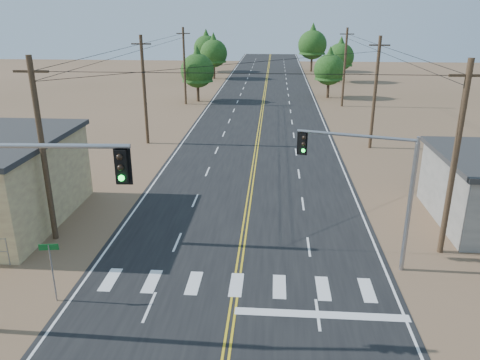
{
  "coord_description": "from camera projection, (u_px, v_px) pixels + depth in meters",
  "views": [
    {
      "loc": [
        1.56,
        -10.7,
        12.05
      ],
      "look_at": [
        -0.18,
        12.72,
        3.5
      ],
      "focal_mm": 35.0,
      "sensor_mm": 36.0,
      "label": 1
    }
  ],
  "objects": [
    {
      "name": "utility_pole_left_far",
      "position": [
        184.0,
        66.0,
        61.97
      ],
      "size": [
        1.8,
        0.3,
        10.0
      ],
      "color": "#4C3826",
      "rests_on": "ground"
    },
    {
      "name": "tree_left_near",
      "position": [
        197.0,
        67.0,
        64.0
      ],
      "size": [
        4.6,
        4.6,
        7.67
      ],
      "color": "#3F2D1E",
      "rests_on": "ground"
    },
    {
      "name": "tree_right_near",
      "position": [
        329.0,
        66.0,
        66.78
      ],
      "size": [
        4.39,
        4.39,
        7.32
      ],
      "color": "#3F2D1E",
      "rests_on": "ground"
    },
    {
      "name": "street_sign",
      "position": [
        51.0,
        263.0,
        19.98
      ],
      "size": [
        0.82,
        0.16,
        2.78
      ],
      "rotation": [
        0.0,
        0.0,
        0.15
      ],
      "color": "gray",
      "rests_on": "ground"
    },
    {
      "name": "utility_pole_right_near",
      "position": [
        455.0,
        160.0,
        23.02
      ],
      "size": [
        1.8,
        0.3,
        10.0
      ],
      "color": "#4C3826",
      "rests_on": "ground"
    },
    {
      "name": "tree_right_far",
      "position": [
        313.0,
        42.0,
        95.55
      ],
      "size": [
        5.84,
        5.84,
        9.74
      ],
      "color": "#3F2D1E",
      "rests_on": "ground"
    },
    {
      "name": "utility_pole_left_near",
      "position": [
        43.0,
        151.0,
        24.49
      ],
      "size": [
        1.8,
        0.3,
        10.0
      ],
      "color": "#4C3826",
      "rests_on": "ground"
    },
    {
      "name": "tree_left_mid",
      "position": [
        214.0,
        50.0,
        85.61
      ],
      "size": [
        4.99,
        4.99,
        8.32
      ],
      "color": "#3F2D1E",
      "rests_on": "ground"
    },
    {
      "name": "signal_mast_right",
      "position": [
        377.0,
        179.0,
        22.02
      ],
      "size": [
        5.43,
        1.7,
        6.75
      ],
      "rotation": [
        0.0,
        0.0,
        -0.27
      ],
      "color": "gray",
      "rests_on": "ground"
    },
    {
      "name": "utility_pole_right_far",
      "position": [
        345.0,
        67.0,
        60.51
      ],
      "size": [
        1.8,
        0.3,
        10.0
      ],
      "color": "#4C3826",
      "rests_on": "ground"
    },
    {
      "name": "utility_pole_right_mid",
      "position": [
        375.0,
        93.0,
        41.76
      ],
      "size": [
        1.8,
        0.3,
        10.0
      ],
      "color": "#4C3826",
      "rests_on": "ground"
    },
    {
      "name": "signal_mast_left",
      "position": [
        15.0,
        209.0,
        16.8
      ],
      "size": [
        6.25,
        0.6,
        7.9
      ],
      "rotation": [
        0.0,
        0.0,
        0.05
      ],
      "color": "gray",
      "rests_on": "ground"
    },
    {
      "name": "tree_left_far",
      "position": [
        206.0,
        45.0,
        95.54
      ],
      "size": [
        5.14,
        5.14,
        8.56
      ],
      "color": "#3F2D1E",
      "rests_on": "ground"
    },
    {
      "name": "road",
      "position": [
        256.0,
        151.0,
        42.37
      ],
      "size": [
        15.0,
        200.0,
        0.02
      ],
      "primitive_type": "cube",
      "color": "black",
      "rests_on": "ground"
    },
    {
      "name": "tree_right_mid",
      "position": [
        341.0,
        54.0,
        81.56
      ],
      "size": [
        4.74,
        4.74,
        7.9
      ],
      "color": "#3F2D1E",
      "rests_on": "ground"
    },
    {
      "name": "utility_pole_left_mid",
      "position": [
        144.0,
        90.0,
        43.23
      ],
      "size": [
        1.8,
        0.3,
        10.0
      ],
      "color": "#4C3826",
      "rests_on": "ground"
    }
  ]
}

